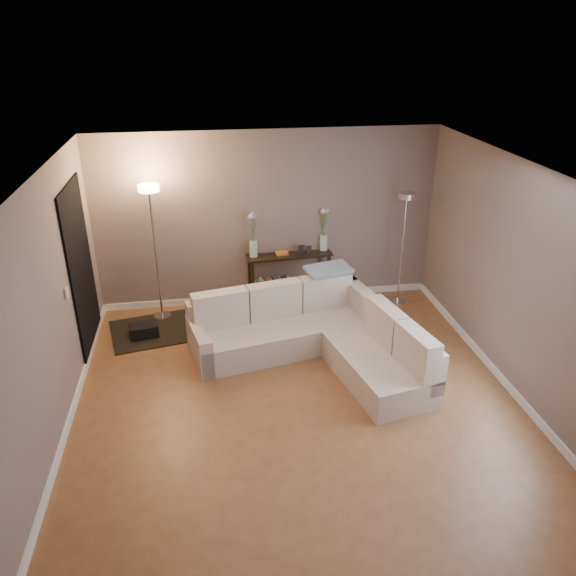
{
  "coord_description": "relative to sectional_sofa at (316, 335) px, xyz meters",
  "views": [
    {
      "loc": [
        -0.9,
        -5.06,
        3.9
      ],
      "look_at": [
        0.0,
        0.8,
        1.1
      ],
      "focal_mm": 35.0,
      "sensor_mm": 36.0,
      "label": 1
    }
  ],
  "objects": [
    {
      "name": "floor",
      "position": [
        -0.39,
        -1.02,
        -0.32
      ],
      "size": [
        5.0,
        5.5,
        0.01
      ],
      "primitive_type": "cube",
      "color": "#935B35",
      "rests_on": "ground"
    },
    {
      "name": "ceiling",
      "position": [
        -0.39,
        -1.02,
        2.29
      ],
      "size": [
        5.0,
        5.5,
        0.01
      ],
      "primitive_type": "cube",
      "color": "white",
      "rests_on": "ground"
    },
    {
      "name": "wall_back",
      "position": [
        -0.39,
        1.74,
        0.99
      ],
      "size": [
        5.0,
        0.02,
        2.6
      ],
      "primitive_type": "cube",
      "color": "#7C685F",
      "rests_on": "ground"
    },
    {
      "name": "wall_front",
      "position": [
        -0.39,
        -3.78,
        0.99
      ],
      "size": [
        5.0,
        0.02,
        2.6
      ],
      "primitive_type": "cube",
      "color": "#7C685F",
      "rests_on": "ground"
    },
    {
      "name": "wall_left",
      "position": [
        -2.9,
        -1.02,
        0.99
      ],
      "size": [
        0.02,
        5.5,
        2.6
      ],
      "primitive_type": "cube",
      "color": "#7C685F",
      "rests_on": "ground"
    },
    {
      "name": "wall_right",
      "position": [
        2.12,
        -1.02,
        0.99
      ],
      "size": [
        0.02,
        5.5,
        2.6
      ],
      "primitive_type": "cube",
      "color": "#7C685F",
      "rests_on": "ground"
    },
    {
      "name": "baseboard_back",
      "position": [
        -0.39,
        1.72,
        -0.26
      ],
      "size": [
        5.0,
        0.03,
        0.1
      ],
      "primitive_type": "cube",
      "color": "white",
      "rests_on": "ground"
    },
    {
      "name": "baseboard_left",
      "position": [
        -2.88,
        -1.02,
        -0.26
      ],
      "size": [
        0.03,
        5.5,
        0.1
      ],
      "primitive_type": "cube",
      "color": "white",
      "rests_on": "ground"
    },
    {
      "name": "baseboard_right",
      "position": [
        2.09,
        -1.02,
        -0.26
      ],
      "size": [
        0.03,
        5.5,
        0.1
      ],
      "primitive_type": "cube",
      "color": "white",
      "rests_on": "ground"
    },
    {
      "name": "doorway",
      "position": [
        -2.87,
        0.68,
        0.79
      ],
      "size": [
        0.02,
        1.2,
        2.2
      ],
      "primitive_type": "cube",
      "color": "black",
      "rests_on": "ground"
    },
    {
      "name": "switch_plate",
      "position": [
        -2.87,
        -0.17,
        0.89
      ],
      "size": [
        0.02,
        0.08,
        0.12
      ],
      "primitive_type": "cube",
      "color": "white",
      "rests_on": "ground"
    },
    {
      "name": "sectional_sofa",
      "position": [
        0.0,
        0.0,
        0.0
      ],
      "size": [
        2.82,
        2.41,
        0.84
      ],
      "color": "beige",
      "rests_on": "floor"
    },
    {
      "name": "throw_blanket",
      "position": [
        0.3,
        0.68,
        0.6
      ],
      "size": [
        0.68,
        0.5,
        0.08
      ],
      "primitive_type": "cube",
      "rotation": [
        0.1,
        0.0,
        0.26
      ],
      "color": "#7D8EA1",
      "rests_on": "sectional_sofa"
    },
    {
      "name": "console_table",
      "position": [
        -0.17,
        1.63,
        0.13
      ],
      "size": [
        1.3,
        0.45,
        0.78
      ],
      "color": "black",
      "rests_on": "floor"
    },
    {
      "name": "leaning_mirror",
      "position": [
        -0.11,
        1.8,
        0.84
      ],
      "size": [
        0.9,
        0.12,
        0.71
      ],
      "color": "black",
      "rests_on": "console_table"
    },
    {
      "name": "table_decor",
      "position": [
        -0.09,
        1.6,
        0.51
      ],
      "size": [
        0.54,
        0.13,
        0.13
      ],
      "color": "orange",
      "rests_on": "console_table"
    },
    {
      "name": "flower_vase_left",
      "position": [
        -0.63,
        1.59,
        0.76
      ],
      "size": [
        0.15,
        0.13,
        0.67
      ],
      "color": "silver",
      "rests_on": "console_table"
    },
    {
      "name": "flower_vase_right",
      "position": [
        0.44,
        1.69,
        0.76
      ],
      "size": [
        0.15,
        0.13,
        0.67
      ],
      "color": "silver",
      "rests_on": "console_table"
    },
    {
      "name": "floor_lamp_lit",
      "position": [
        -2.01,
        1.38,
        1.08
      ],
      "size": [
        0.33,
        0.33,
        1.98
      ],
      "color": "silver",
      "rests_on": "floor"
    },
    {
      "name": "floor_lamp_unlit",
      "position": [
        1.55,
        1.32,
        0.91
      ],
      "size": [
        0.3,
        0.3,
        1.73
      ],
      "color": "silver",
      "rests_on": "floor"
    },
    {
      "name": "charcoal_rug",
      "position": [
        -2.04,
        0.99,
        -0.3
      ],
      "size": [
        1.46,
        1.21,
        0.02
      ],
      "primitive_type": "cube",
      "rotation": [
        0.0,
        0.0,
        0.21
      ],
      "color": "black",
      "rests_on": "floor"
    },
    {
      "name": "black_bag",
      "position": [
        -2.23,
        0.84,
        -0.24
      ],
      "size": [
        0.41,
        0.33,
        0.24
      ],
      "primitive_type": "cube",
      "rotation": [
        0.0,
        0.0,
        0.21
      ],
      "color": "black",
      "rests_on": "charcoal_rug"
    }
  ]
}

